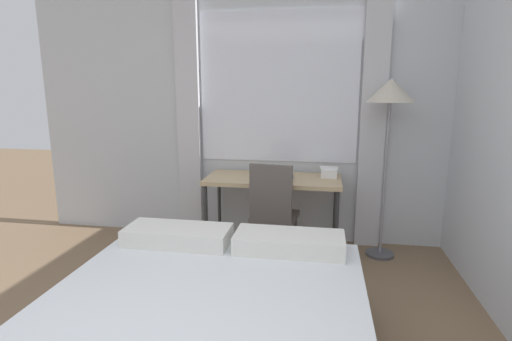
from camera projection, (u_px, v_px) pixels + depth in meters
wall_back_with_window at (260, 112)px, 4.13m from camera, size 4.82×0.13×2.70m
desk at (273, 184)px, 3.89m from camera, size 1.30×0.58×0.75m
desk_chair at (273, 209)px, 3.64m from camera, size 0.44×0.44×0.95m
standing_lamp at (390, 101)px, 3.59m from camera, size 0.42×0.42×1.69m
telephone at (329, 172)px, 3.89m from camera, size 0.17×0.15×0.10m
book at (281, 178)px, 3.81m from camera, size 0.22×0.22×0.02m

